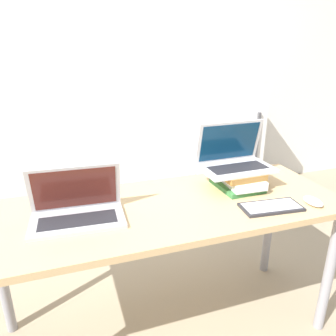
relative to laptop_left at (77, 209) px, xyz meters
The scene contains 8 objects.
wall_back 1.79m from the laptop_left, 76.83° to the left, with size 8.00×0.05×2.70m.
desk 0.41m from the laptop_left, ahead, with size 1.66×0.62×0.72m.
laptop_left is the anchor object (origin of this frame).
book_stack 0.80m from the laptop_left, ahead, with size 0.21×0.28×0.09m.
laptop_on_books 0.80m from the laptop_left, ahead, with size 0.36×0.23×0.23m.
wireless_keyboard 0.84m from the laptop_left, 12.03° to the right, with size 0.28×0.15×0.01m.
mouse 1.05m from the laptop_left, 11.14° to the right, with size 0.06×0.11×0.03m.
mini_fridge 2.02m from the laptop_left, 42.97° to the left, with size 0.46×0.47×1.08m.
Camera 1 is at (-0.41, -0.95, 1.40)m, focal length 35.00 mm.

